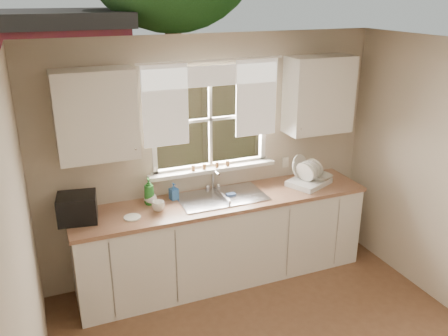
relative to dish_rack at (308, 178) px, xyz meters
name	(u,v)px	position (x,y,z in m)	size (l,w,h in m)	color
room_walls	(322,253)	(-1.00, -1.75, 0.25)	(3.62, 4.02, 2.50)	beige
ceiling	(331,59)	(-1.00, -1.68, 1.52)	(3.60, 4.00, 0.02)	silver
window	(211,135)	(-1.00, 0.32, 0.50)	(1.38, 0.16, 1.06)	white
curtains	(212,93)	(-1.00, 0.27, 0.95)	(1.50, 0.03, 0.81)	white
base_cabinets	(223,240)	(-1.00, 0.00, -0.55)	(3.00, 0.62, 0.87)	white
countertop	(223,200)	(-1.00, 0.00, -0.09)	(3.04, 0.65, 0.04)	#9B6B4D
upper_cabinet_left	(95,115)	(-2.15, 0.14, 0.87)	(0.70, 0.33, 0.80)	white
upper_cabinet_right	(319,95)	(0.15, 0.14, 0.87)	(0.70, 0.33, 0.80)	white
wall_outlet	(285,162)	(-0.12, 0.30, 0.10)	(0.08, 0.01, 0.12)	beige
sill_jars	(211,166)	(-1.03, 0.26, 0.20)	(0.42, 0.04, 0.06)	brown
sink	(222,204)	(-1.00, 0.03, -0.14)	(0.88, 0.52, 0.40)	#B7B7BC
dish_rack	(308,178)	(0.00, 0.00, 0.00)	(0.53, 0.48, 0.31)	silver
bowl	(321,177)	(0.12, -0.05, 0.01)	(0.23, 0.23, 0.06)	beige
soap_bottle_a	(149,191)	(-1.71, 0.15, 0.06)	(0.11, 0.11, 0.27)	#287D29
soap_bottle_b	(174,191)	(-1.46, 0.17, 0.01)	(0.08, 0.08, 0.17)	#2E65AE
soap_bottle_c	(150,196)	(-1.70, 0.16, 0.01)	(0.13, 0.13, 0.16)	beige
saucer	(132,217)	(-1.93, -0.09, -0.07)	(0.16, 0.16, 0.01)	white
cup	(158,206)	(-1.67, -0.03, -0.02)	(0.12, 0.12, 0.10)	silver
black_appliance	(77,208)	(-2.40, 0.05, 0.05)	(0.34, 0.30, 0.25)	black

